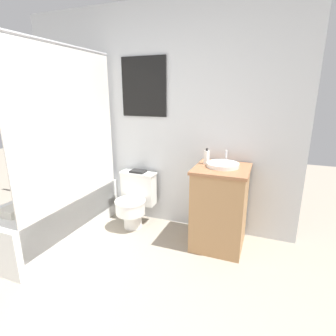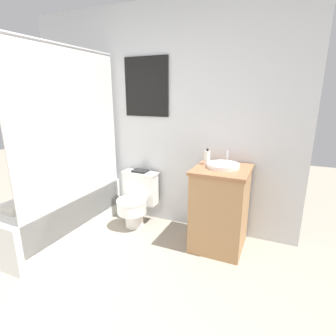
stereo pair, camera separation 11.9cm
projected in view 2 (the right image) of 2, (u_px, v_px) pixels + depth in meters
The scene contains 7 objects.
wall_back at pixel (155, 119), 3.06m from camera, with size 3.31×0.07×2.50m.
shower_area at pixel (60, 209), 2.95m from camera, with size 0.63×1.53×1.98m.
toilet at pixel (137, 199), 3.14m from camera, with size 0.43×0.47×0.63m.
vanity at pixel (220, 208), 2.65m from camera, with size 0.53×0.57×0.85m.
sink at pixel (223, 165), 2.55m from camera, with size 0.32×0.35×0.13m.
soap_bottle at pixel (207, 158), 2.65m from camera, with size 0.06×0.06×0.16m.
book_on_tank at pixel (140, 171), 3.15m from camera, with size 0.18×0.13×0.02m.
Camera 2 is at (1.40, -0.44, 1.54)m, focal length 28.00 mm.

